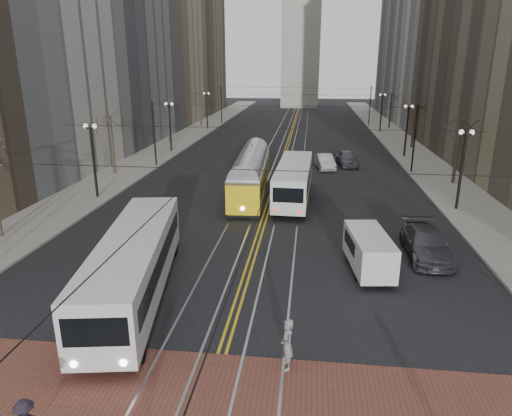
% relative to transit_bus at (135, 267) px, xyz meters
% --- Properties ---
extents(ground, '(260.00, 260.00, 0.00)m').
position_rel_transit_bus_xyz_m(ground, '(4.66, -2.81, -1.51)').
color(ground, black).
rests_on(ground, ground).
extents(sidewalk_left, '(5.00, 140.00, 0.15)m').
position_rel_transit_bus_xyz_m(sidewalk_left, '(-10.34, 42.19, -1.43)').
color(sidewalk_left, gray).
rests_on(sidewalk_left, ground).
extents(sidewalk_right, '(5.00, 140.00, 0.15)m').
position_rel_transit_bus_xyz_m(sidewalk_right, '(19.66, 42.19, -1.43)').
color(sidewalk_right, gray).
rests_on(sidewalk_right, ground).
extents(crosswalk_band, '(25.00, 6.00, 0.01)m').
position_rel_transit_bus_xyz_m(crosswalk_band, '(4.66, -6.81, -1.50)').
color(crosswalk_band, brown).
rests_on(crosswalk_band, ground).
extents(streetcar_rails, '(4.80, 130.00, 0.02)m').
position_rel_transit_bus_xyz_m(streetcar_rails, '(4.66, 42.19, -1.50)').
color(streetcar_rails, gray).
rests_on(streetcar_rails, ground).
extents(centre_lines, '(0.42, 130.00, 0.01)m').
position_rel_transit_bus_xyz_m(centre_lines, '(4.66, 42.19, -1.50)').
color(centre_lines, gold).
rests_on(centre_lines, ground).
extents(building_left_mid, '(16.00, 20.00, 34.00)m').
position_rel_transit_bus_xyz_m(building_left_mid, '(-20.84, 43.19, 15.49)').
color(building_left_mid, slate).
rests_on(building_left_mid, ground).
extents(building_left_far, '(16.00, 20.00, 40.00)m').
position_rel_transit_bus_xyz_m(building_left_far, '(-20.84, 83.19, 18.49)').
color(building_left_far, brown).
rests_on(building_left_far, ground).
extents(building_right_mid, '(16.00, 20.00, 34.00)m').
position_rel_transit_bus_xyz_m(building_right_mid, '(30.16, 43.19, 15.49)').
color(building_right_mid, brown).
rests_on(building_right_mid, ground).
extents(building_right_far, '(16.00, 20.00, 40.00)m').
position_rel_transit_bus_xyz_m(building_right_far, '(30.16, 83.19, 18.49)').
color(building_right_far, slate).
rests_on(building_right_far, ground).
extents(lamp_posts, '(27.60, 57.20, 5.60)m').
position_rel_transit_bus_xyz_m(lamp_posts, '(4.66, 25.94, 1.29)').
color(lamp_posts, black).
rests_on(lamp_posts, ground).
extents(street_trees, '(31.68, 53.28, 5.60)m').
position_rel_transit_bus_xyz_m(street_trees, '(4.66, 32.44, 1.29)').
color(street_trees, '#382D23').
rests_on(street_trees, ground).
extents(trolley_wires, '(25.96, 120.00, 6.60)m').
position_rel_transit_bus_xyz_m(trolley_wires, '(4.66, 32.02, 2.27)').
color(trolley_wires, black).
rests_on(trolley_wires, ground).
extents(transit_bus, '(4.45, 12.29, 3.01)m').
position_rel_transit_bus_xyz_m(transit_bus, '(0.00, 0.00, 0.00)').
color(transit_bus, silver).
rests_on(transit_bus, ground).
extents(streetcar, '(2.84, 12.57, 2.94)m').
position_rel_transit_bus_xyz_m(streetcar, '(2.98, 17.31, -0.03)').
color(streetcar, yellow).
rests_on(streetcar, ground).
extents(rear_bus, '(2.72, 11.07, 2.87)m').
position_rel_transit_bus_xyz_m(rear_bus, '(6.46, 16.58, -0.07)').
color(rear_bus, white).
rests_on(rear_bus, ground).
extents(cargo_van, '(2.31, 4.76, 2.03)m').
position_rel_transit_bus_xyz_m(cargo_van, '(10.79, 4.02, -0.49)').
color(cargo_van, silver).
rests_on(cargo_van, ground).
extents(sedan_grey, '(2.27, 4.70, 1.55)m').
position_rel_transit_bus_xyz_m(sedan_grey, '(11.50, 29.96, -0.73)').
color(sedan_grey, '#42444A').
rests_on(sedan_grey, ground).
extents(sedan_silver, '(2.23, 4.59, 1.45)m').
position_rel_transit_bus_xyz_m(sedan_silver, '(9.18, 28.19, -0.78)').
color(sedan_silver, '#ACAFB4').
rests_on(sedan_silver, ground).
extents(sedan_parked, '(2.19, 5.33, 1.55)m').
position_rel_transit_bus_xyz_m(sedan_parked, '(14.16, 6.37, -0.73)').
color(sedan_parked, '#3A3C41').
rests_on(sedan_parked, ground).
extents(pedestrian_b, '(0.64, 0.80, 1.90)m').
position_rel_transit_bus_xyz_m(pedestrian_b, '(7.08, -4.31, -0.54)').
color(pedestrian_b, gray).
rests_on(pedestrian_b, crosswalk_band).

